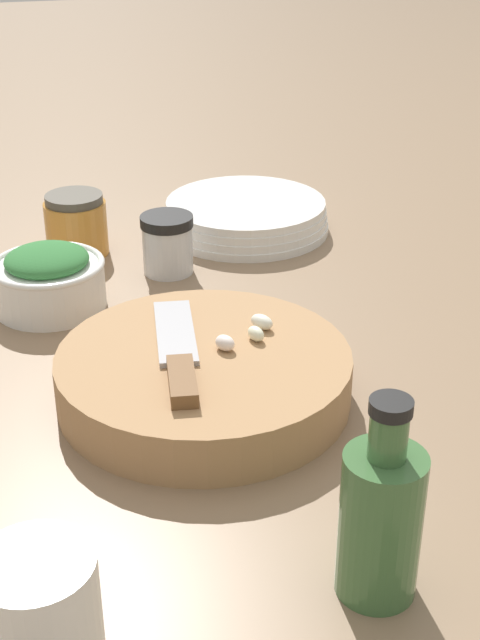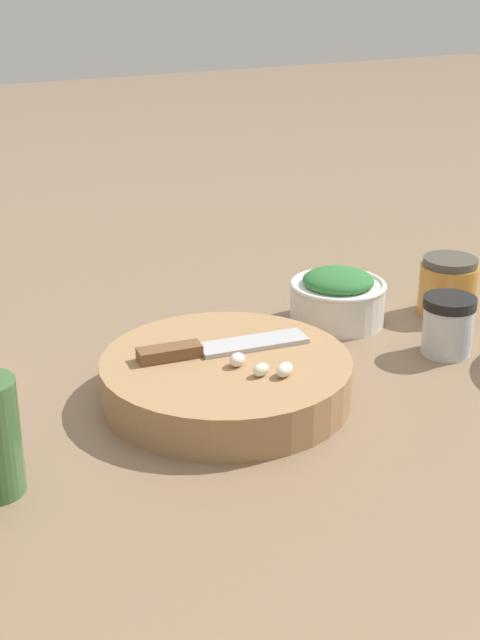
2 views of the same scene
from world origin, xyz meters
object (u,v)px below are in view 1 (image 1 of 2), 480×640
chef_knife (178,355)px  garlic_cloves (247,332)px  coffee_mug (36,620)px  oil_bottle (381,518)px  spice_jar (171,244)px  plate_stack (246,216)px  cutting_board (204,376)px  honey_jar (76,225)px  herb_bowl (49,279)px

chef_knife → garlic_cloves: 0.07m
chef_knife → coffee_mug: size_ratio=1.89×
chef_knife → oil_bottle: oil_bottle is taller
spice_jar → plate_stack: size_ratio=0.32×
garlic_cloves → chef_knife: bearing=-73.2°
cutting_board → chef_knife: bearing=-81.9°
coffee_mug → plate_stack: size_ratio=0.46×
plate_stack → chef_knife: bearing=-23.1°
spice_jar → honey_jar: honey_jar is taller
oil_bottle → herb_bowl: bearing=-159.6°
chef_knife → plate_stack: size_ratio=0.87×
honey_jar → chef_knife: bearing=8.3°
chef_knife → garlic_cloves: bearing=24.3°
chef_knife → garlic_cloves: (-0.02, 0.07, 0.00)m
garlic_cloves → cutting_board: bearing=-69.0°
chef_knife → honey_jar: bearing=105.8°
herb_bowl → honey_jar: bearing=163.1°
coffee_mug → honey_jar: coffee_mug is taller
garlic_cloves → spice_jar: size_ratio=0.98×
garlic_cloves → plate_stack: bearing=165.1°
chef_knife → herb_bowl: herb_bowl is taller
oil_bottle → plate_stack: bearing=172.5°
chef_knife → cutting_board: bearing=15.6°
cutting_board → plate_stack: size_ratio=1.22×
cutting_board → garlic_cloves: 0.06m
garlic_cloves → herb_bowl: (-0.20, -0.16, -0.02)m
garlic_cloves → coffee_mug: size_ratio=0.69×
chef_knife → oil_bottle: size_ratio=1.27×
garlic_cloves → coffee_mug: (0.29, -0.20, -0.01)m
coffee_mug → oil_bottle: size_ratio=0.67×
plate_stack → spice_jar: bearing=-48.7°
chef_knife → plate_stack: 0.42m
coffee_mug → oil_bottle: bearing=93.7°
herb_bowl → plate_stack: 0.31m
chef_knife → honey_jar: size_ratio=2.49×
spice_jar → coffee_mug: 0.58m
chef_knife → plate_stack: chef_knife is taller
herb_bowl → garlic_cloves: bearing=38.8°
cutting_board → oil_bottle: 0.26m
coffee_mug → oil_bottle: 0.22m
garlic_cloves → plate_stack: size_ratio=0.32×
cutting_board → herb_bowl: herb_bowl is taller
garlic_cloves → honey_jar: honey_jar is taller
chef_knife → spice_jar: (-0.28, 0.05, -0.01)m
cutting_board → garlic_cloves: garlic_cloves is taller
herb_bowl → oil_bottle: (0.48, 0.18, 0.02)m
cutting_board → coffee_mug: size_ratio=2.64×
herb_bowl → cutting_board: bearing=28.4°
cutting_board → oil_bottle: oil_bottle is taller
herb_bowl → oil_bottle: bearing=20.4°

